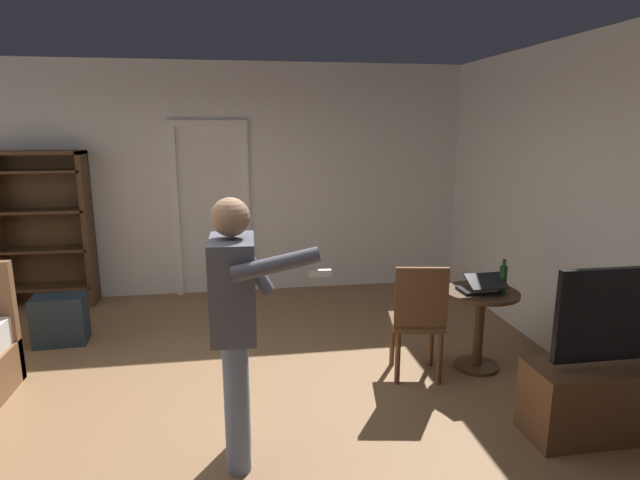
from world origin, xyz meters
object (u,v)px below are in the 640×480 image
object	(u,v)px
tv_flatscreen	(620,387)
wooden_chair	(418,317)
bottle_on_table	(503,279)
person_blue_shirt	(236,314)
bookshelf	(44,223)
side_table	(480,316)
laptop	(481,287)
suitcase_dark	(60,320)

from	to	relation	value
tv_flatscreen	wooden_chair	size ratio (longest dim) A/B	1.29
bottle_on_table	wooden_chair	world-z (taller)	bottle_on_table
tv_flatscreen	person_blue_shirt	xyz separation A→B (m)	(-2.55, 0.12, 0.63)
bookshelf	side_table	size ratio (longest dim) A/B	2.56
bookshelf	laptop	xyz separation A→B (m)	(4.19, -2.38, -0.22)
tv_flatscreen	laptop	size ratio (longest dim) A/B	3.82
tv_flatscreen	side_table	bearing A→B (deg)	115.32
person_blue_shirt	suitcase_dark	distance (m)	2.77
side_table	wooden_chair	size ratio (longest dim) A/B	0.71
bookshelf	tv_flatscreen	xyz separation A→B (m)	(4.72, -3.40, -0.64)
bottle_on_table	wooden_chair	size ratio (longest dim) A/B	0.29
tv_flatscreen	suitcase_dark	world-z (taller)	tv_flatscreen
bottle_on_table	wooden_chair	xyz separation A→B (m)	(-0.73, -0.03, -0.28)
wooden_chair	laptop	bearing A→B (deg)	6.87
laptop	suitcase_dark	distance (m)	3.93
wooden_chair	bottle_on_table	bearing A→B (deg)	2.45
laptop	side_table	bearing A→B (deg)	56.48
bookshelf	wooden_chair	distance (m)	4.40
side_table	suitcase_dark	world-z (taller)	side_table
laptop	wooden_chair	size ratio (longest dim) A/B	0.34
laptop	bottle_on_table	bearing A→B (deg)	-12.33
suitcase_dark	bookshelf	bearing A→B (deg)	107.62
person_blue_shirt	suitcase_dark	xyz separation A→B (m)	(-1.70, 2.06, -0.73)
laptop	wooden_chair	world-z (taller)	wooden_chair
laptop	person_blue_shirt	world-z (taller)	person_blue_shirt
tv_flatscreen	side_table	size ratio (longest dim) A/B	1.82
person_blue_shirt	bookshelf	bearing A→B (deg)	123.49
side_table	wooden_chair	xyz separation A→B (m)	(-0.59, -0.11, 0.07)
bookshelf	suitcase_dark	xyz separation A→B (m)	(0.47, -1.22, -0.73)
bottle_on_table	suitcase_dark	xyz separation A→B (m)	(-3.89, 1.20, -0.58)
bottle_on_table	person_blue_shirt	size ratio (longest dim) A/B	0.17
bookshelf	bottle_on_table	distance (m)	4.99
tv_flatscreen	wooden_chair	distance (m)	1.47
tv_flatscreen	wooden_chair	world-z (taller)	tv_flatscreen
laptop	suitcase_dark	world-z (taller)	laptop
side_table	person_blue_shirt	distance (m)	2.31
bottle_on_table	wooden_chair	distance (m)	0.79
suitcase_dark	bottle_on_table	bearing A→B (deg)	-20.62
wooden_chair	person_blue_shirt	size ratio (longest dim) A/B	0.59
bottle_on_table	person_blue_shirt	world-z (taller)	person_blue_shirt
bookshelf	suitcase_dark	bearing A→B (deg)	-68.85
bookshelf	suitcase_dark	world-z (taller)	bookshelf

